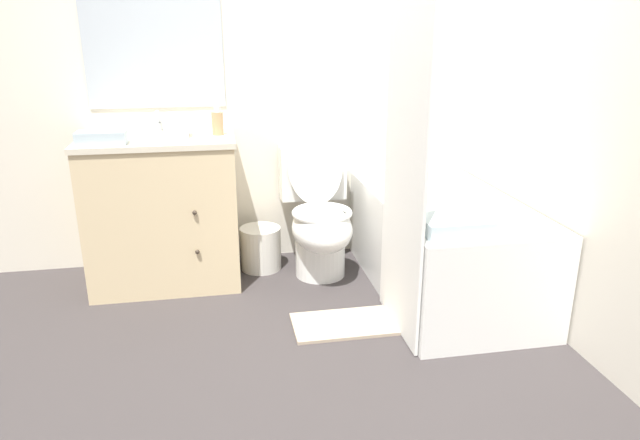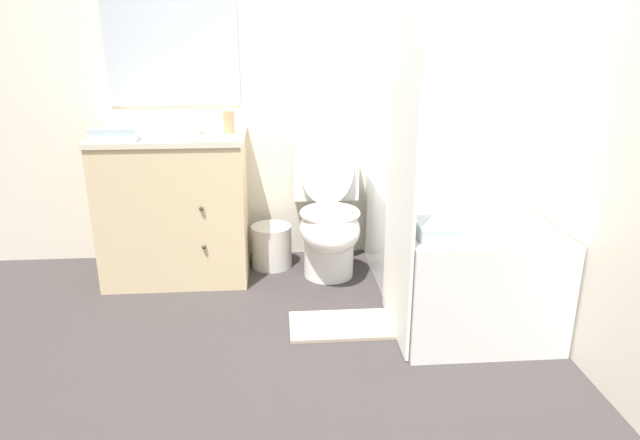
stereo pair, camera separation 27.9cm
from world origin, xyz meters
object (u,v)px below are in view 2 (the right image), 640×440
toilet (328,217)px  bathtub (449,249)px  bath_towel_folded (451,230)px  vanity_cabinet (176,204)px  tissue_box (189,125)px  hand_towel_folded (114,134)px  bath_mat (350,325)px  soap_dispenser (229,121)px  sink_faucet (176,122)px  wastebasket (272,246)px

toilet → bathtub: toilet is taller
toilet → bath_towel_folded: size_ratio=2.76×
vanity_cabinet → bathtub: (1.51, -0.41, -0.17)m
tissue_box → bath_towel_folded: (1.23, -0.90, -0.33)m
toilet → bath_towel_folded: 1.01m
bathtub → hand_towel_folded: hand_towel_folded is taller
vanity_cabinet → bath_mat: bearing=-38.2°
soap_dispenser → sink_faucet: bearing=146.8°
tissue_box → hand_towel_folded: 0.40m
sink_faucet → bathtub: sink_faucet is taller
bath_towel_folded → toilet: bearing=117.6°
soap_dispenser → bath_mat: bearing=-50.0°
hand_towel_folded → bath_mat: 1.56m
sink_faucet → tissue_box: 0.25m
sink_faucet → bath_towel_folded: bearing=-40.2°
hand_towel_folded → soap_dispenser: bearing=17.2°
sink_faucet → bath_mat: sink_faucet is taller
wastebasket → tissue_box: 0.88m
tissue_box → bath_mat: size_ratio=0.23×
hand_towel_folded → bath_towel_folded: 1.78m
vanity_cabinet → sink_faucet: bearing=90.0°
sink_faucet → wastebasket: 0.93m
soap_dispenser → hand_towel_folded: (-0.58, -0.18, -0.03)m
vanity_cabinet → wastebasket: vanity_cabinet is taller
soap_dispenser → wastebasket: bearing=18.8°
sink_faucet → toilet: 1.06m
soap_dispenser → bath_mat: (0.60, -0.72, -0.90)m
vanity_cabinet → toilet: 0.89m
sink_faucet → vanity_cabinet: bearing=-90.0°
bathtub → toilet: bearing=150.6°
toilet → bathtub: (0.63, -0.35, -0.08)m
sink_faucet → tissue_box: bearing=-64.7°
toilet → hand_towel_folded: bearing=-173.2°
toilet → wastebasket: (-0.34, 0.12, -0.22)m
vanity_cabinet → tissue_box: tissue_box is taller
bath_mat → vanity_cabinet: bearing=141.8°
wastebasket → hand_towel_folded: bearing=-162.3°
tissue_box → bath_towel_folded: bearing=-36.3°
toilet → hand_towel_folded: size_ratio=3.51×
toilet → bath_mat: toilet is taller
vanity_cabinet → bath_towel_folded: vanity_cabinet is taller
toilet → tissue_box: size_ratio=6.13×
wastebasket → hand_towel_folded: hand_towel_folded is taller
bathtub → soap_dispenser: bearing=161.4°
toilet → bathtub: 0.72m
bathtub → soap_dispenser: soap_dispenser is taller
sink_faucet → bath_mat: 1.58m
sink_faucet → bath_mat: bearing=-45.1°
toilet → vanity_cabinet: bearing=176.3°
toilet → bath_towel_folded: (0.46, -0.87, 0.22)m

